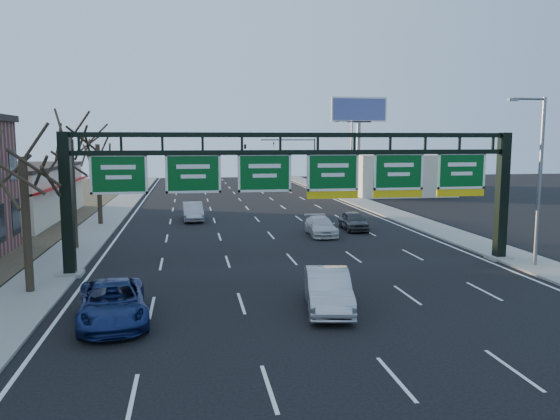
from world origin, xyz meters
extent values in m
plane|color=black|center=(0.00, 0.00, 0.00)|extent=(160.00, 160.00, 0.00)
cube|color=gray|center=(-12.80, 20.00, 0.06)|extent=(3.00, 120.00, 0.12)
cube|color=gray|center=(12.80, 20.00, 0.06)|extent=(3.00, 120.00, 0.12)
cube|color=white|center=(0.00, 20.00, 0.01)|extent=(21.60, 120.00, 0.01)
cube|color=black|center=(-11.70, 8.00, 3.60)|extent=(0.55, 0.55, 7.20)
cube|color=gray|center=(-11.70, 8.00, 0.10)|extent=(1.20, 1.20, 0.20)
cube|color=black|center=(11.70, 8.00, 3.60)|extent=(0.55, 0.55, 7.20)
cube|color=gray|center=(11.70, 8.00, 0.10)|extent=(1.20, 1.20, 0.20)
cube|color=black|center=(0.00, 8.00, 7.05)|extent=(23.40, 0.25, 0.25)
cube|color=black|center=(0.00, 8.00, 6.15)|extent=(23.40, 0.25, 0.25)
cube|color=#054E1A|center=(-9.17, 8.00, 5.10)|extent=(2.80, 0.10, 2.00)
cube|color=#054E1A|center=(-5.50, 8.00, 5.10)|extent=(2.80, 0.10, 2.00)
cube|color=#054E1A|center=(-1.83, 8.00, 5.10)|extent=(2.80, 0.10, 2.00)
cube|color=#054E1A|center=(1.83, 8.00, 5.10)|extent=(2.80, 0.10, 2.00)
cube|color=yellow|center=(1.83, 8.00, 3.88)|extent=(2.80, 0.10, 0.40)
cube|color=#054E1A|center=(5.50, 8.00, 5.10)|extent=(2.80, 0.10, 2.00)
cube|color=yellow|center=(5.50, 8.00, 3.88)|extent=(2.80, 0.10, 0.40)
cube|color=#054E1A|center=(9.17, 8.00, 5.10)|extent=(2.80, 0.10, 2.00)
cube|color=yellow|center=(9.17, 8.00, 3.88)|extent=(2.80, 0.10, 0.40)
cube|color=beige|center=(-21.50, 29.00, 2.20)|extent=(10.00, 18.00, 4.40)
cube|color=#AE1311|center=(-16.40, 29.00, 3.00)|extent=(1.20, 18.00, 0.40)
cube|color=beige|center=(20.00, 50.00, 2.50)|extent=(12.00, 20.00, 5.00)
cylinder|color=#31281B|center=(-12.80, 5.00, 3.16)|extent=(0.36, 0.36, 6.08)
cylinder|color=#31281B|center=(-12.80, 15.00, 3.54)|extent=(0.36, 0.36, 6.84)
cylinder|color=#31281B|center=(-12.80, 25.00, 3.35)|extent=(0.36, 0.36, 6.46)
cylinder|color=slate|center=(12.60, 6.00, 4.62)|extent=(0.20, 0.20, 9.00)
cylinder|color=slate|center=(11.70, 6.00, 9.02)|extent=(1.80, 0.12, 0.12)
cube|color=slate|center=(10.80, 6.00, 8.97)|extent=(0.50, 0.22, 0.15)
cylinder|color=slate|center=(12.60, 40.00, 4.62)|extent=(0.20, 0.20, 9.00)
cylinder|color=slate|center=(11.70, 40.00, 9.02)|extent=(1.80, 0.12, 0.12)
cube|color=slate|center=(10.80, 40.00, 8.97)|extent=(0.50, 0.22, 0.15)
cylinder|color=slate|center=(15.00, 45.00, 4.50)|extent=(0.50, 0.50, 9.00)
cube|color=slate|center=(15.00, 45.00, 9.00)|extent=(3.00, 0.30, 0.20)
cube|color=white|center=(15.00, 45.00, 10.50)|extent=(7.00, 0.30, 3.00)
cube|color=#4B5496|center=(15.00, 44.80, 10.50)|extent=(6.60, 0.05, 2.60)
cylinder|color=black|center=(11.80, 55.00, 3.50)|extent=(0.18, 0.18, 7.00)
cylinder|color=black|center=(8.00, 55.00, 6.80)|extent=(7.60, 0.14, 0.14)
imported|color=black|center=(6.00, 55.00, 6.00)|extent=(0.20, 0.20, 1.00)
imported|color=black|center=(2.00, 55.00, 6.00)|extent=(0.54, 0.54, 1.62)
imported|color=navy|center=(-8.65, 0.44, 0.74)|extent=(3.16, 5.62, 1.48)
imported|color=#A9A9AE|center=(-0.30, 0.60, 0.80)|extent=(2.45, 5.07, 1.60)
imported|color=silver|center=(3.52, 17.42, 0.66)|extent=(1.98, 4.61, 1.32)
imported|color=#3A3C3F|center=(6.54, 19.30, 0.70)|extent=(1.85, 4.19, 1.40)
imported|color=#9E9EA3|center=(-5.45, 26.24, 0.77)|extent=(1.84, 4.73, 1.54)
camera|label=1|loc=(-5.73, -20.13, 6.79)|focal=35.00mm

